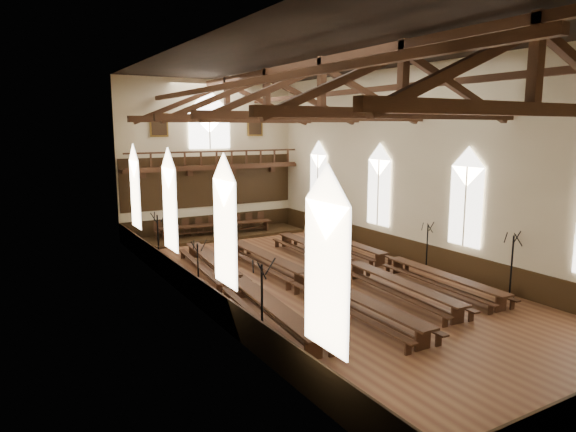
# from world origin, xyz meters

# --- Properties ---
(ground) EXTENTS (26.00, 26.00, 0.00)m
(ground) POSITION_xyz_m (0.00, 0.00, 0.00)
(ground) COLOR brown
(ground) RESTS_ON ground
(room_walls) EXTENTS (26.00, 26.00, 26.00)m
(room_walls) POSITION_xyz_m (0.00, 0.00, 6.46)
(room_walls) COLOR beige
(room_walls) RESTS_ON ground
(wainscot_band) EXTENTS (12.00, 26.00, 1.20)m
(wainscot_band) POSITION_xyz_m (0.00, 0.00, 0.60)
(wainscot_band) COLOR #301F0E
(wainscot_band) RESTS_ON ground
(side_windows) EXTENTS (11.85, 19.80, 4.50)m
(side_windows) POSITION_xyz_m (-0.00, -0.00, 3.74)
(side_windows) COLOR white
(side_windows) RESTS_ON room_walls
(end_window) EXTENTS (2.80, 0.12, 3.80)m
(end_window) POSITION_xyz_m (0.00, 12.90, 7.22)
(end_window) COLOR white
(end_window) RESTS_ON room_walls
(minstrels_gallery) EXTENTS (11.80, 1.24, 3.70)m
(minstrels_gallery) POSITION_xyz_m (0.00, 12.66, 3.91)
(minstrels_gallery) COLOR #3A1F12
(minstrels_gallery) RESTS_ON room_walls
(portraits) EXTENTS (7.75, 0.09, 1.45)m
(portraits) POSITION_xyz_m (0.00, 12.90, 7.10)
(portraits) COLOR brown
(portraits) RESTS_ON room_walls
(roof_trusses) EXTENTS (11.70, 25.70, 2.80)m
(roof_trusses) POSITION_xyz_m (0.00, -0.00, 8.22)
(roof_trusses) COLOR #3A1F12
(roof_trusses) RESTS_ON room_walls
(refectory_row_a) EXTENTS (2.16, 14.51, 0.75)m
(refectory_row_a) POSITION_xyz_m (-3.97, 0.27, 0.55)
(refectory_row_a) COLOR #3A1F12
(refectory_row_a) RESTS_ON ground
(refectory_row_b) EXTENTS (1.66, 14.74, 0.78)m
(refectory_row_b) POSITION_xyz_m (-1.21, -0.71, 0.57)
(refectory_row_b) COLOR #3A1F12
(refectory_row_b) RESTS_ON ground
(refectory_row_c) EXTENTS (1.97, 14.44, 0.75)m
(refectory_row_c) POSITION_xyz_m (1.86, 0.08, 0.54)
(refectory_row_c) COLOR #3A1F12
(refectory_row_c) RESTS_ON ground
(refectory_row_d) EXTENTS (1.76, 14.12, 0.71)m
(refectory_row_d) POSITION_xyz_m (4.12, -0.01, 0.52)
(refectory_row_d) COLOR #3A1F12
(refectory_row_d) RESTS_ON ground
(dais) EXTENTS (11.40, 2.80, 0.19)m
(dais) POSITION_xyz_m (-0.28, 11.40, 0.09)
(dais) COLOR #301F0E
(dais) RESTS_ON ground
(high_table) EXTENTS (7.36, 1.55, 0.69)m
(high_table) POSITION_xyz_m (-0.28, 11.40, 0.77)
(high_table) COLOR #3A1F12
(high_table) RESTS_ON dais
(high_chairs) EXTENTS (7.69, 0.49, 1.04)m
(high_chairs) POSITION_xyz_m (-0.28, 12.12, 0.75)
(high_chairs) COLOR #3A1F12
(high_chairs) RESTS_ON dais
(candelabrum_left_near) EXTENTS (0.78, 0.89, 2.89)m
(candelabrum_left_near) POSITION_xyz_m (-5.55, -4.99, 0.88)
(candelabrum_left_near) COLOR black
(candelabrum_left_near) RESTS_ON ground
(candelabrum_left_mid) EXTENTS (0.72, 0.72, 2.42)m
(candelabrum_left_mid) POSITION_xyz_m (-5.55, 0.67, 0.74)
(candelabrum_left_mid) COLOR black
(candelabrum_left_mid) RESTS_ON ground
(candelabrum_left_far) EXTENTS (0.84, 0.82, 2.80)m
(candelabrum_left_far) POSITION_xyz_m (-5.55, 6.26, 0.85)
(candelabrum_left_far) COLOR black
(candelabrum_left_far) RESTS_ON ground
(candelabrum_right_near) EXTENTS (0.79, 0.84, 2.76)m
(candelabrum_right_near) POSITION_xyz_m (5.55, -5.80, 0.84)
(candelabrum_right_near) COLOR black
(candelabrum_right_near) RESTS_ON ground
(candelabrum_right_mid) EXTENTS (0.67, 0.74, 2.41)m
(candelabrum_right_mid) POSITION_xyz_m (5.55, -1.11, 0.73)
(candelabrum_right_mid) COLOR black
(candelabrum_right_mid) RESTS_ON ground
(candelabrum_right_far) EXTENTS (0.74, 0.71, 2.46)m
(candelabrum_right_far) POSITION_xyz_m (5.55, 6.12, 0.75)
(candelabrum_right_far) COLOR black
(candelabrum_right_far) RESTS_ON ground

